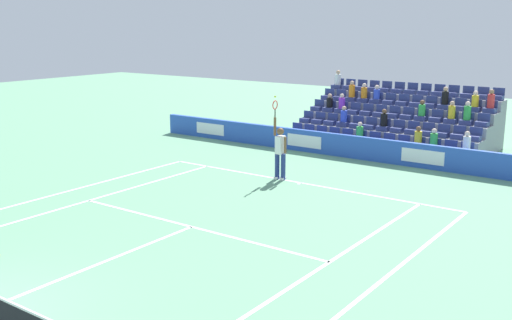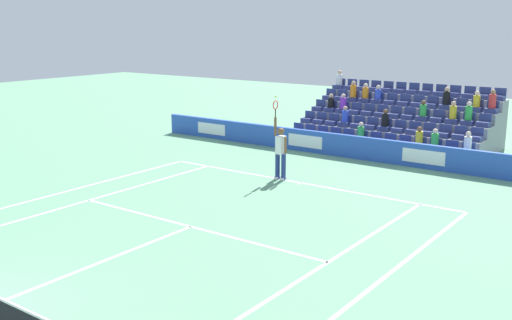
% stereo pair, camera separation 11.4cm
% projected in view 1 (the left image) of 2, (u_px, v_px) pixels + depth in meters
% --- Properties ---
extents(line_baseline, '(10.97, 0.10, 0.01)m').
position_uv_depth(line_baseline, '(301.00, 183.00, 20.23)').
color(line_baseline, white).
rests_on(line_baseline, ground).
extents(line_service, '(8.23, 0.10, 0.01)m').
position_uv_depth(line_service, '(191.00, 227.00, 15.88)').
color(line_service, white).
rests_on(line_service, ground).
extents(line_centre_service, '(0.10, 6.40, 0.01)m').
position_uv_depth(line_centre_service, '(95.00, 266.00, 13.35)').
color(line_centre_service, white).
rests_on(line_centre_service, ground).
extents(line_singles_sideline_left, '(0.10, 11.89, 0.01)m').
position_uv_depth(line_singles_sideline_left, '(77.00, 204.00, 17.87)').
color(line_singles_sideline_left, white).
rests_on(line_singles_sideline_left, ground).
extents(line_singles_sideline_right, '(0.10, 11.89, 0.01)m').
position_uv_depth(line_singles_sideline_right, '(319.00, 269.00, 13.18)').
color(line_singles_sideline_right, white).
rests_on(line_singles_sideline_right, ground).
extents(line_doubles_sideline_left, '(0.10, 11.89, 0.01)m').
position_uv_depth(line_doubles_sideline_left, '(48.00, 196.00, 18.65)').
color(line_doubles_sideline_left, white).
rests_on(line_doubles_sideline_left, ground).
extents(line_doubles_sideline_right, '(0.10, 11.89, 0.01)m').
position_uv_depth(line_doubles_sideline_right, '(377.00, 284.00, 12.40)').
color(line_doubles_sideline_right, white).
rests_on(line_doubles_sideline_right, ground).
extents(line_centre_mark, '(0.10, 0.20, 0.01)m').
position_uv_depth(line_centre_mark, '(299.00, 183.00, 20.15)').
color(line_centre_mark, white).
rests_on(line_centre_mark, ground).
extents(sponsor_barrier, '(20.23, 0.22, 0.90)m').
position_uv_depth(sponsor_barrier, '(361.00, 148.00, 23.65)').
color(sponsor_barrier, blue).
rests_on(sponsor_barrier, ground).
extents(tennis_player, '(0.53, 0.37, 2.85)m').
position_uv_depth(tennis_player, '(280.00, 151.00, 20.50)').
color(tennis_player, navy).
rests_on(tennis_player, ground).
extents(stadium_stand, '(8.06, 4.75, 3.00)m').
position_uv_depth(stadium_stand, '(398.00, 126.00, 26.38)').
color(stadium_stand, gray).
rests_on(stadium_stand, ground).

